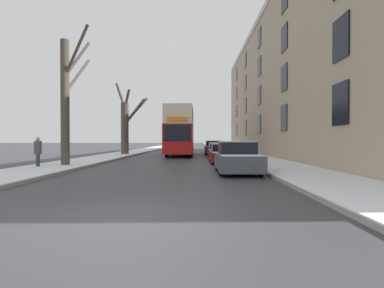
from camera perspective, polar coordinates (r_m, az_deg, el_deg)
name	(u,v)px	position (r m, az deg, el deg)	size (l,w,h in m)	color
ground_plane	(121,219)	(6.01, -13.38, -13.69)	(320.00, 320.00, 0.00)	#38383D
sidewalk_left	(158,147)	(59.13, -6.49, -0.64)	(3.17, 130.00, 0.16)	gray
sidewalk_right	(219,147)	(58.84, 5.15, -0.65)	(3.17, 130.00, 0.16)	gray
terrace_facade_right	(307,84)	(31.20, 21.01, 10.66)	(9.10, 45.77, 13.79)	tan
bare_tree_left_0	(67,98)	(17.86, -22.75, 8.09)	(1.88, 3.36, 7.50)	#4C4238
bare_tree_left_1	(126,124)	(30.14, -12.48, 3.74)	(3.28, 2.04, 7.24)	#4C4238
double_decker_bus	(181,130)	(29.86, -2.14, 2.70)	(2.49, 11.66, 4.47)	red
parked_car_0	(237,158)	(13.81, 8.55, -2.70)	(1.81, 4.07, 1.45)	#474C56
parked_car_1	(224,154)	(19.77, 6.17, -1.87)	(1.88, 4.22, 1.27)	maroon
parked_car_2	(218,151)	(25.14, 5.00, -1.29)	(1.70, 4.52, 1.30)	#474C56
parked_car_3	(214,148)	(31.59, 4.12, -0.77)	(1.85, 4.17, 1.45)	maroon
pedestrian_left_sidewalk	(38,151)	(17.24, -27.29, -1.27)	(0.36, 0.36, 1.67)	navy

